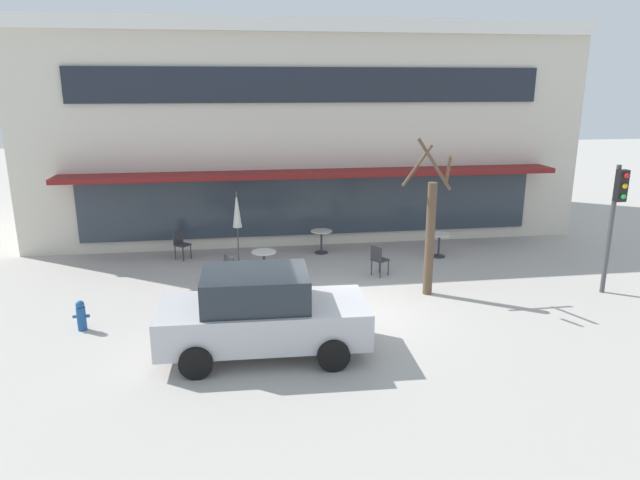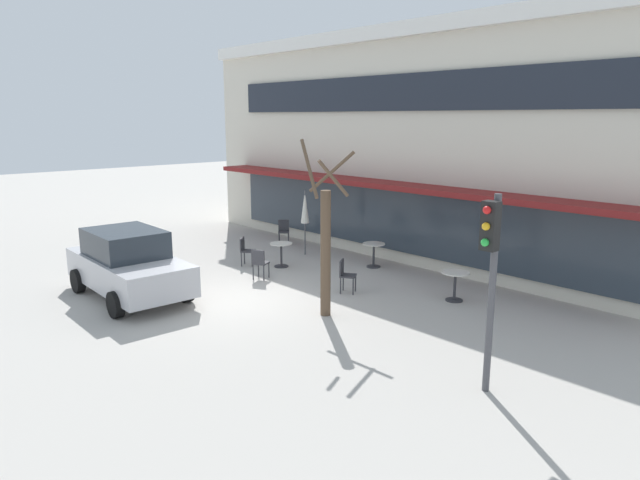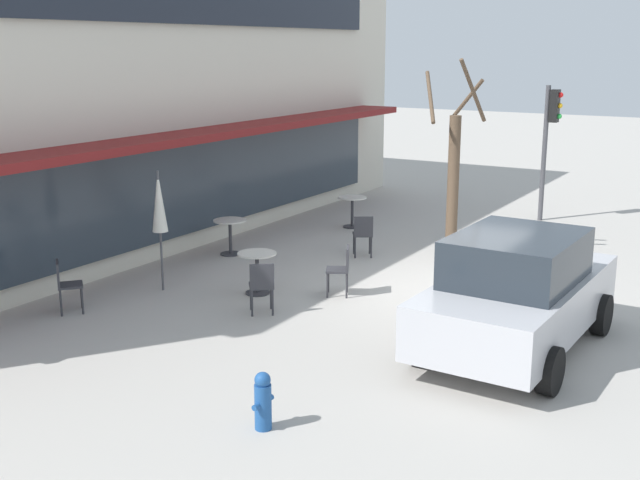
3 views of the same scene
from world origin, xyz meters
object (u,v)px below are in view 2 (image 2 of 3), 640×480
at_px(cafe_chair_2, 284,230).
at_px(cafe_table_near_wall, 281,251).
at_px(cafe_chair_1, 246,249).
at_px(cafe_table_streetside, 374,251).
at_px(parked_sedan, 128,264).
at_px(cafe_table_by_tree, 455,281).
at_px(street_tree, 325,244).
at_px(cafe_chair_0, 260,262).
at_px(traffic_light_pole, 491,262).
at_px(cafe_chair_3, 345,273).
at_px(patio_umbrella_green_folded, 305,207).
at_px(fire_hydrant, 128,248).

bearing_deg(cafe_chair_2, cafe_table_near_wall, -40.38).
bearing_deg(cafe_table_near_wall, cafe_chair_1, -141.11).
height_order(cafe_table_streetside, parked_sedan, parked_sedan).
height_order(cafe_table_by_tree, street_tree, street_tree).
relative_size(cafe_chair_0, traffic_light_pole, 0.26).
distance_m(cafe_chair_1, cafe_chair_3, 4.16).
xyz_separation_m(patio_umbrella_green_folded, parked_sedan, (0.41, -6.42, -0.75)).
relative_size(cafe_table_by_tree, street_tree, 0.18).
height_order(cafe_table_streetside, fire_hydrant, cafe_table_streetside).
relative_size(cafe_chair_3, fire_hydrant, 1.26).
bearing_deg(street_tree, parked_sedan, -148.04).
distance_m(patio_umbrella_green_folded, cafe_chair_2, 2.16).
relative_size(patio_umbrella_green_folded, traffic_light_pole, 0.65).
xyz_separation_m(patio_umbrella_green_folded, street_tree, (4.89, -3.63, 0.10)).
distance_m(cafe_table_by_tree, traffic_light_pole, 5.30).
xyz_separation_m(cafe_table_by_tree, cafe_chair_1, (-6.53, -1.85, 0.01)).
distance_m(patio_umbrella_green_folded, parked_sedan, 6.48).
xyz_separation_m(cafe_table_streetside, cafe_chair_1, (-2.88, -2.82, 0.01)).
xyz_separation_m(cafe_chair_0, street_tree, (3.49, -0.67, 1.20)).
xyz_separation_m(cafe_chair_1, traffic_light_pole, (9.73, -1.98, 1.77)).
xyz_separation_m(cafe_table_near_wall, patio_umbrella_green_folded, (-0.71, 1.61, 1.11)).
distance_m(parked_sedan, traffic_light_pole, 9.49).
relative_size(cafe_chair_3, parked_sedan, 0.21).
relative_size(cafe_table_by_tree, traffic_light_pole, 0.22).
distance_m(cafe_chair_1, parked_sedan, 4.15).
height_order(cafe_chair_1, cafe_chair_2, same).
relative_size(cafe_chair_1, fire_hydrant, 1.26).
xyz_separation_m(cafe_chair_2, parked_sedan, (2.20, -6.94, 0.35)).
relative_size(cafe_table_near_wall, cafe_chair_0, 0.85).
distance_m(patio_umbrella_green_folded, cafe_chair_1, 2.58).
height_order(cafe_table_streetside, cafe_chair_3, cafe_chair_3).
relative_size(cafe_table_streetside, cafe_chair_2, 0.85).
relative_size(cafe_chair_1, traffic_light_pole, 0.26).
height_order(cafe_table_by_tree, cafe_chair_3, cafe_chair_3).
bearing_deg(cafe_table_by_tree, cafe_table_streetside, 165.17).
bearing_deg(parked_sedan, cafe_table_near_wall, 86.39).
xyz_separation_m(cafe_table_streetside, cafe_table_by_tree, (3.65, -0.97, 0.00)).
height_order(cafe_table_near_wall, fire_hydrant, cafe_table_near_wall).
distance_m(cafe_table_streetside, fire_hydrant, 8.12).
height_order(cafe_chair_2, traffic_light_pole, traffic_light_pole).
bearing_deg(street_tree, cafe_table_streetside, 118.05).
height_order(patio_umbrella_green_folded, cafe_chair_0, patio_umbrella_green_folded).
height_order(cafe_table_near_wall, cafe_chair_2, cafe_chair_2).
distance_m(cafe_table_streetside, cafe_table_by_tree, 3.78).
distance_m(cafe_table_near_wall, fire_hydrant, 5.26).
bearing_deg(cafe_table_streetside, patio_umbrella_green_folded, -169.70).
bearing_deg(street_tree, cafe_table_by_tree, 65.19).
height_order(cafe_table_near_wall, traffic_light_pole, traffic_light_pole).
distance_m(cafe_table_streetside, parked_sedan, 7.29).
height_order(cafe_table_by_tree, cafe_chair_0, cafe_chair_0).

